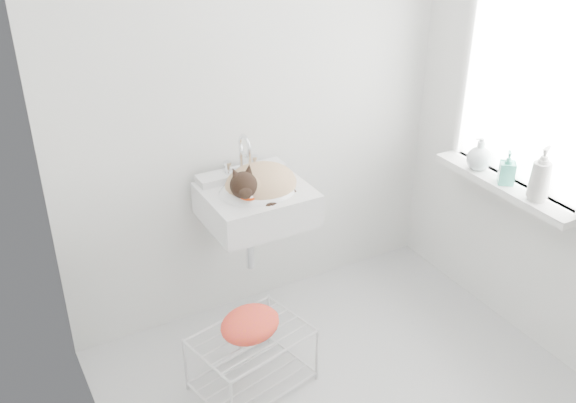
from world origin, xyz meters
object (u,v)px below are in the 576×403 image
cat (260,183)px  wire_rack (252,361)px  sink (256,189)px  bottle_a (536,199)px  bottle_b (505,183)px  bottle_c (478,169)px

cat → wire_rack: (-0.25, -0.39, -0.74)m
sink → wire_rack: size_ratio=1.00×
cat → bottle_a: (1.13, -0.74, -0.04)m
wire_rack → bottle_b: (1.38, -0.15, 0.70)m
wire_rack → bottle_a: 1.59m
bottle_b → bottle_c: (0.00, 0.20, 0.00)m
wire_rack → bottle_a: (1.38, -0.35, 0.70)m
wire_rack → bottle_c: bottle_c is taller
bottle_c → bottle_b: bearing=-90.0°
wire_rack → bottle_b: size_ratio=3.08×
wire_rack → sink: bearing=59.2°
wire_rack → bottle_c: 1.55m
sink → bottle_b: bearing=-25.7°
sink → cat: size_ratio=1.24×
cat → bottle_b: cat is taller
sink → bottle_a: bottle_a is taller
cat → bottle_c: bearing=-25.0°
bottle_c → wire_rack: bearing=-177.9°
cat → wire_rack: size_ratio=0.80×
cat → bottle_a: size_ratio=1.83×
wire_rack → bottle_a: bearing=-14.2°
bottle_b → cat: bearing=154.7°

